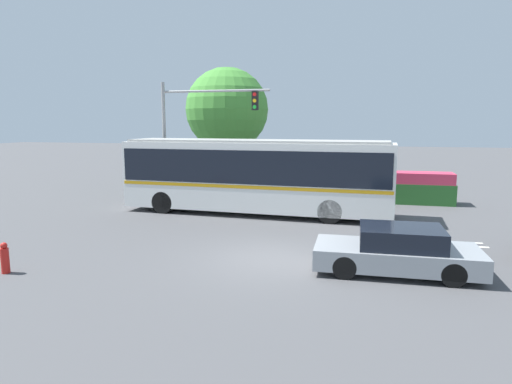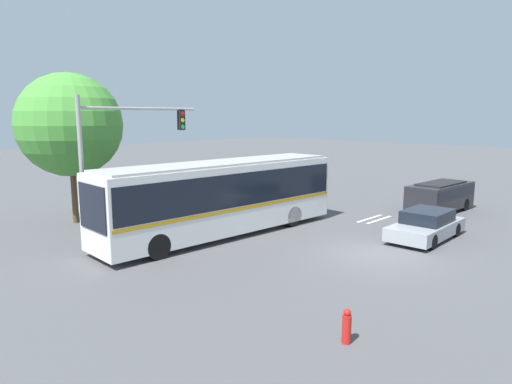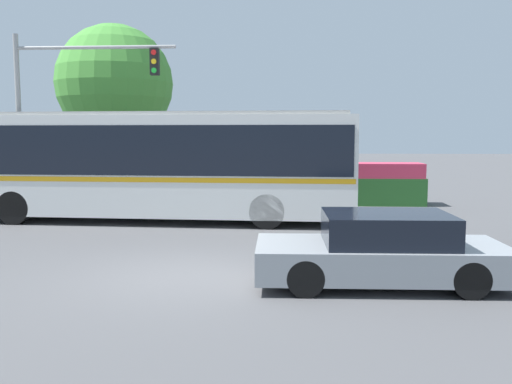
# 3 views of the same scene
# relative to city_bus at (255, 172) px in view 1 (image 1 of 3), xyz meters

# --- Properties ---
(ground_plane) EXTENTS (140.00, 140.00, 0.00)m
(ground_plane) POSITION_rel_city_bus_xyz_m (2.08, -6.52, -1.89)
(ground_plane) COLOR #4C4C4F
(city_bus) EXTENTS (12.12, 3.03, 3.33)m
(city_bus) POSITION_rel_city_bus_xyz_m (0.00, 0.00, 0.00)
(city_bus) COLOR silver
(city_bus) RESTS_ON ground
(sedan_foreground) EXTENTS (4.42, 1.99, 1.28)m
(sedan_foreground) POSITION_rel_city_bus_xyz_m (5.71, -6.91, -1.29)
(sedan_foreground) COLOR gray
(sedan_foreground) RESTS_ON ground
(traffic_light_pole) EXTENTS (5.67, 0.24, 6.12)m
(traffic_light_pole) POSITION_rel_city_bus_xyz_m (-3.87, 2.17, 2.15)
(traffic_light_pole) COLOR gray
(traffic_light_pole) RESTS_ON ground
(flowering_hedge) EXTENTS (6.19, 1.40, 1.59)m
(flowering_hedge) POSITION_rel_city_bus_xyz_m (6.06, 4.59, -1.11)
(flowering_hedge) COLOR #286028
(flowering_hedge) RESTS_ON ground
(street_tree_left) EXTENTS (5.03, 5.03, 7.40)m
(street_tree_left) POSITION_rel_city_bus_xyz_m (-3.57, 7.13, 2.99)
(street_tree_left) COLOR brown
(street_tree_left) RESTS_ON ground
(fire_hydrant) EXTENTS (0.22, 0.22, 0.86)m
(fire_hydrant) POSITION_rel_city_bus_xyz_m (-4.66, -9.54, -1.48)
(fire_hydrant) COLOR red
(fire_hydrant) RESTS_ON ground
(lane_stripe_near) EXTENTS (2.40, 0.16, 0.01)m
(lane_stripe_near) POSITION_rel_city_bus_xyz_m (7.55, -3.10, -1.88)
(lane_stripe_near) COLOR silver
(lane_stripe_near) RESTS_ON ground
(lane_stripe_mid) EXTENTS (2.40, 0.16, 0.01)m
(lane_stripe_mid) POSITION_rel_city_bus_xyz_m (7.63, -3.62, -1.88)
(lane_stripe_mid) COLOR silver
(lane_stripe_mid) RESTS_ON ground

